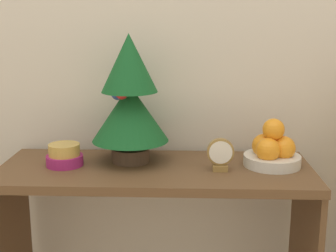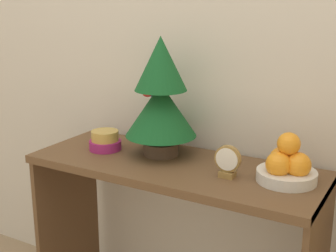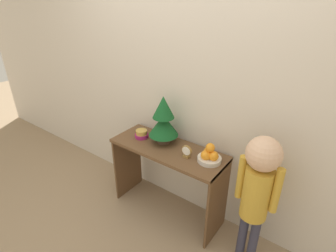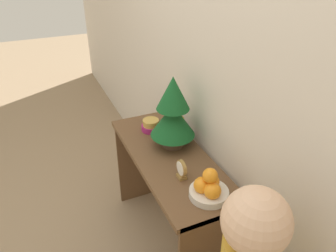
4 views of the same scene
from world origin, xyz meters
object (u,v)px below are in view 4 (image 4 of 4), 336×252
object	(u,v)px
fruit_bowl	(209,188)
desk_clock	(182,170)
mini_tree	(173,112)
singing_bowl	(151,125)

from	to	relation	value
fruit_bowl	desk_clock	distance (m)	0.19
mini_tree	desk_clock	distance (m)	0.37
singing_bowl	fruit_bowl	bearing A→B (deg)	1.96
singing_bowl	desk_clock	distance (m)	0.54
mini_tree	desk_clock	world-z (taller)	mini_tree
fruit_bowl	singing_bowl	xyz separation A→B (m)	(-0.72, -0.02, -0.02)
desk_clock	mini_tree	bearing A→B (deg)	163.69
fruit_bowl	mini_tree	bearing A→B (deg)	176.36
mini_tree	fruit_bowl	size ratio (longest dim) A/B	2.29
mini_tree	singing_bowl	size ratio (longest dim) A/B	3.53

